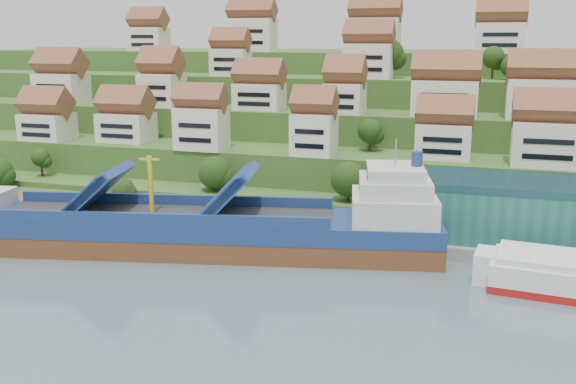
% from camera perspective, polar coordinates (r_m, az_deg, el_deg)
% --- Properties ---
extents(ground, '(300.00, 300.00, 0.00)m').
position_cam_1_polar(ground, '(104.61, -2.71, -5.95)').
color(ground, slate).
rests_on(ground, ground).
extents(quay, '(180.00, 14.00, 2.20)m').
position_cam_1_polar(quay, '(113.62, 9.46, -3.95)').
color(quay, gray).
rests_on(quay, ground).
extents(pebble_beach, '(45.00, 20.00, 1.00)m').
position_cam_1_polar(pebble_beach, '(143.47, -23.30, -1.46)').
color(pebble_beach, gray).
rests_on(pebble_beach, ground).
extents(hillside, '(260.00, 128.00, 31.00)m').
position_cam_1_polar(hillside, '(200.55, 7.46, 6.46)').
color(hillside, '#2D4C1E').
rests_on(hillside, ground).
extents(hillside_village, '(159.51, 64.03, 29.46)m').
position_cam_1_polar(hillside_village, '(155.59, 6.54, 9.41)').
color(hillside_village, silver).
rests_on(hillside_village, ground).
extents(hillside_trees, '(131.85, 62.69, 32.26)m').
position_cam_1_polar(hillside_trees, '(146.78, 0.24, 6.75)').
color(hillside_trees, '#244316').
rests_on(hillside_trees, ground).
extents(flagpole, '(1.28, 0.16, 8.00)m').
position_cam_1_polar(flagpole, '(107.52, 8.21, -1.69)').
color(flagpole, gray).
rests_on(flagpole, quay).
extents(cargo_ship, '(87.39, 30.96, 19.29)m').
position_cam_1_polar(cargo_ship, '(108.48, -8.45, -3.37)').
color(cargo_ship, brown).
rests_on(cargo_ship, ground).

